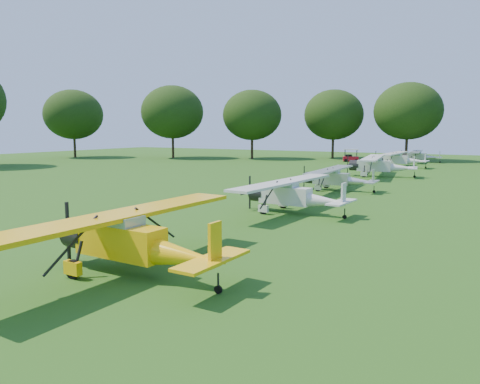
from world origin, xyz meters
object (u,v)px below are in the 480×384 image
at_px(aircraft_2, 131,237).
at_px(golf_cart, 350,158).
at_px(aircraft_6, 399,158).
at_px(aircraft_7, 420,155).
at_px(aircraft_5, 379,164).
at_px(aircraft_3, 293,193).
at_px(aircraft_4, 337,177).

relative_size(aircraft_2, golf_cart, 4.49).
bearing_deg(golf_cart, aircraft_6, -61.92).
xyz_separation_m(aircraft_2, aircraft_7, (-0.41, 65.87, -0.28)).
xyz_separation_m(aircraft_7, golf_cart, (-9.86, -4.25, -0.44)).
distance_m(aircraft_5, aircraft_6, 13.65).
bearing_deg(aircraft_5, aircraft_2, -97.50).
distance_m(aircraft_3, aircraft_4, 11.91).
height_order(aircraft_5, aircraft_6, aircraft_5).
height_order(aircraft_2, aircraft_3, aircraft_2).
distance_m(aircraft_5, aircraft_7, 25.84).
bearing_deg(aircraft_2, aircraft_6, 93.09).
bearing_deg(aircraft_3, golf_cart, 106.07).
height_order(aircraft_2, aircraft_5, aircraft_2).
distance_m(aircraft_4, aircraft_5, 13.81).
xyz_separation_m(aircraft_6, aircraft_7, (0.77, 12.20, -0.17)).
xyz_separation_m(aircraft_3, aircraft_7, (-0.47, 51.50, -0.16)).
bearing_deg(aircraft_2, aircraft_3, 91.59).
height_order(aircraft_5, golf_cart, aircraft_5).
bearing_deg(aircraft_3, aircraft_2, -86.51).
height_order(aircraft_4, aircraft_7, aircraft_4).
xyz_separation_m(aircraft_3, aircraft_5, (-0.72, 25.67, 0.11)).
bearing_deg(aircraft_5, golf_cart, 105.56).
height_order(aircraft_3, aircraft_6, aircraft_6).
height_order(aircraft_6, aircraft_7, aircraft_6).
relative_size(aircraft_2, aircraft_6, 1.09).
bearing_deg(golf_cart, aircraft_2, -101.30).
relative_size(aircraft_7, golf_cart, 3.60).
relative_size(aircraft_3, aircraft_6, 1.00).
height_order(aircraft_4, aircraft_6, aircraft_6).
bearing_deg(aircraft_7, aircraft_2, -94.46).
bearing_deg(aircraft_7, aircraft_4, -95.65).
height_order(aircraft_3, aircraft_4, aircraft_3).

